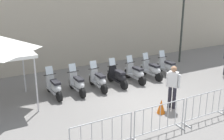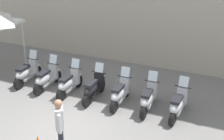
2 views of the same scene
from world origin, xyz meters
TOP-DOWN VIEW (x-y plane):
  - ground_plane at (0.00, 0.00)m, footprint 120.00×120.00m
  - motorcycle_0 at (-3.09, 2.34)m, footprint 0.56×1.72m
  - motorcycle_1 at (-2.07, 2.24)m, footprint 0.56×1.72m
  - motorcycle_2 at (-1.04, 2.21)m, footprint 0.56×1.72m
  - motorcycle_3 at (-0.01, 2.22)m, footprint 0.56×1.72m
  - motorcycle_4 at (1.01, 2.26)m, footprint 0.56×1.72m
  - motorcycle_5 at (2.04, 2.31)m, footprint 0.56×1.73m
  - motorcycle_6 at (3.06, 2.31)m, footprint 0.56×1.72m
  - barrier_segment_0 at (-3.12, -2.28)m, footprint 2.00×0.45m
  - barrier_segment_1 at (-1.03, -2.27)m, footprint 2.00×0.45m
  - barrier_segment_2 at (1.06, -2.26)m, footprint 2.00×0.45m
  - street_lamp at (5.41, 4.01)m, footprint 0.36×0.36m
  - officer_near_row_end at (0.63, -0.91)m, footprint 0.38×0.47m
  - traffic_cone at (-0.02, -1.08)m, footprint 0.32×0.32m

SIDE VIEW (x-z plane):
  - ground_plane at x=0.00m, z-range 0.00..0.00m
  - traffic_cone at x=-0.02m, z-range 0.00..0.55m
  - motorcycle_0 at x=-3.09m, z-range -0.16..1.07m
  - motorcycle_1 at x=-2.07m, z-range -0.16..1.07m
  - motorcycle_2 at x=-1.04m, z-range -0.16..1.07m
  - motorcycle_3 at x=-0.01m, z-range -0.16..1.07m
  - motorcycle_4 at x=1.01m, z-range -0.16..1.07m
  - motorcycle_5 at x=2.04m, z-range -0.16..1.07m
  - motorcycle_6 at x=3.06m, z-range -0.16..1.07m
  - barrier_segment_0 at x=-3.12m, z-range -0.01..1.06m
  - barrier_segment_1 at x=-1.03m, z-range -0.01..1.06m
  - barrier_segment_2 at x=1.06m, z-range -0.01..1.06m
  - officer_near_row_end at x=0.63m, z-range 0.12..1.85m
  - street_lamp at x=5.41m, z-range 0.57..5.39m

